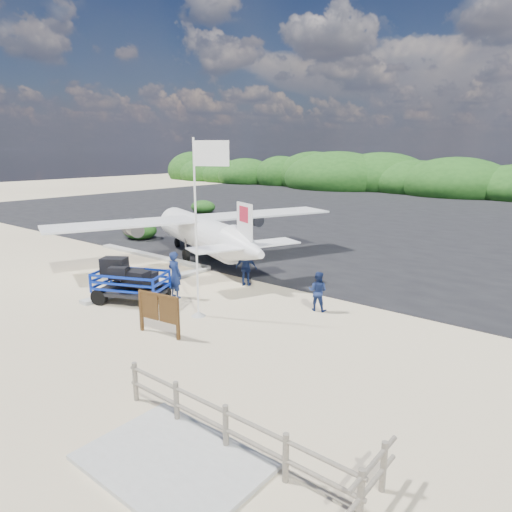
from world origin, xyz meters
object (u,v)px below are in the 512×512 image
at_px(baggage_cart, 132,302).
at_px(aircraft_small, 336,213).
at_px(crew_b, 318,291).
at_px(crew_c, 246,268).
at_px(crew_a, 175,275).
at_px(flagpole, 199,316).
at_px(signboard, 160,335).

height_order(baggage_cart, aircraft_small, aircraft_small).
bearing_deg(crew_b, crew_c, -23.97).
height_order(crew_a, crew_b, crew_a).
bearing_deg(flagpole, crew_c, 105.14).
relative_size(baggage_cart, crew_a, 1.55).
bearing_deg(flagpole, crew_a, 158.34).
xyz_separation_m(flagpole, crew_c, (-1.10, 4.06, 0.83)).
distance_m(crew_b, crew_c, 4.28).
relative_size(crew_b, crew_c, 0.93).
distance_m(crew_a, aircraft_small, 28.15).
bearing_deg(crew_a, signboard, 133.31).
height_order(flagpole, signboard, flagpole).
relative_size(baggage_cart, crew_b, 1.98).
relative_size(signboard, aircraft_small, 0.28).
relative_size(flagpole, crew_a, 3.28).
bearing_deg(signboard, flagpole, 89.32).
bearing_deg(baggage_cart, aircraft_small, 79.55).
relative_size(crew_a, crew_b, 1.27).
bearing_deg(baggage_cart, flagpole, -12.63).
xyz_separation_m(baggage_cart, crew_b, (6.31, 3.91, 0.77)).
height_order(baggage_cart, crew_c, crew_c).
distance_m(baggage_cart, crew_a, 2.03).
relative_size(flagpole, aircraft_small, 1.01).
bearing_deg(crew_b, baggage_cart, 18.21).
bearing_deg(baggage_cart, signboard, -46.02).
bearing_deg(flagpole, signboard, -81.95).
height_order(crew_b, crew_c, crew_c).
distance_m(signboard, crew_a, 4.07).
bearing_deg(crew_a, crew_c, -108.91).
bearing_deg(aircraft_small, crew_a, 63.14).
distance_m(baggage_cart, aircraft_small, 29.40).
distance_m(flagpole, crew_b, 4.59).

